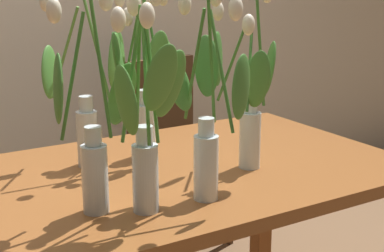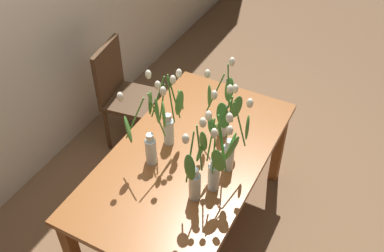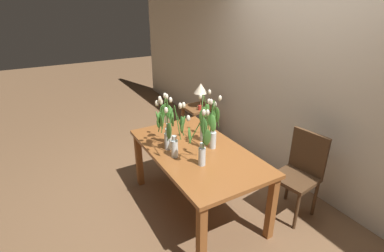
% 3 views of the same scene
% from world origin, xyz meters
% --- Properties ---
extents(dining_table, '(1.60, 0.90, 0.74)m').
position_xyz_m(dining_table, '(0.00, 0.00, 0.65)').
color(dining_table, brown).
rests_on(dining_table, ground).
extents(tulip_vase_0, '(0.23, 0.25, 0.58)m').
position_xyz_m(tulip_vase_0, '(0.27, -0.11, 0.95)').
color(tulip_vase_0, silver).
rests_on(tulip_vase_0, dining_table).
extents(tulip_vase_1, '(0.23, 0.10, 0.57)m').
position_xyz_m(tulip_vase_1, '(-0.28, -0.19, 0.94)').
color(tulip_vase_1, silver).
rests_on(tulip_vase_1, dining_table).
extents(tulip_vase_2, '(0.25, 0.23, 0.57)m').
position_xyz_m(tulip_vase_2, '(-0.15, 0.17, 0.93)').
color(tulip_vase_2, silver).
rests_on(tulip_vase_2, dining_table).
extents(tulip_vase_3, '(0.19, 0.23, 0.59)m').
position_xyz_m(tulip_vase_3, '(-0.17, -0.27, 0.98)').
color(tulip_vase_3, silver).
rests_on(tulip_vase_3, dining_table).
extents(tulip_vase_4, '(0.19, 0.23, 0.58)m').
position_xyz_m(tulip_vase_4, '(0.03, -0.25, 0.96)').
color(tulip_vase_4, silver).
rests_on(tulip_vase_4, dining_table).
extents(tulip_vase_5, '(0.23, 0.21, 0.56)m').
position_xyz_m(tulip_vase_5, '(0.04, 0.16, 0.97)').
color(tulip_vase_5, silver).
rests_on(tulip_vase_5, dining_table).
extents(dining_chair, '(0.45, 0.45, 0.93)m').
position_xyz_m(dining_chair, '(0.59, 0.93, 0.52)').
color(dining_chair, '#4C331E').
rests_on(dining_chair, ground).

